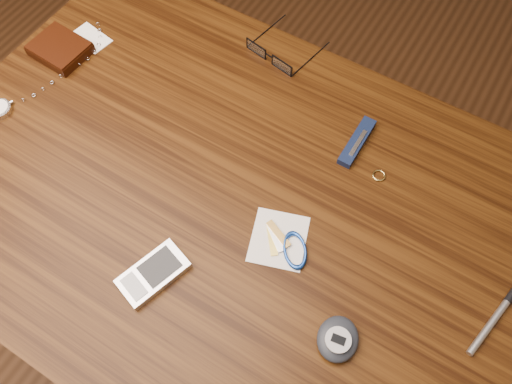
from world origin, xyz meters
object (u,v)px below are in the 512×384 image
Objects in this scene: pda_phone at (153,274)px; eyeglasses at (271,55)px; wallet_and_card at (61,49)px; pedometer at (338,339)px; pocket_watch at (4,106)px; desk at (230,222)px; silver_pen at (497,315)px; notepad_keys at (287,245)px; pocket_knife at (357,142)px.

eyeglasses is at bearing 98.34° from pda_phone.
wallet_and_card is 0.70m from pedometer.
pda_phone is at bearing -14.90° from pocket_watch.
wallet_and_card reaches higher than desk.
silver_pen reaches higher than desk.
wallet_and_card is 0.98× the size of eyeglasses.
pocket_watch is at bearing -89.40° from wallet_and_card.
notepad_keys is (0.14, 0.14, -0.00)m from pda_phone.
silver_pen is at bearing -3.82° from wallet_and_card.
desk is 0.20m from pda_phone.
desk is at bearing 7.90° from pocket_watch.
pda_phone is (0.40, -0.26, -0.00)m from wallet_and_card.
desk is 0.44m from silver_pen.
pda_phone is at bearing -155.62° from silver_pen.
eyeglasses is 0.37m from notepad_keys.
pedometer reaches higher than notepad_keys.
pocket_knife is at bearing 87.70° from notepad_keys.
eyeglasses reaches higher than silver_pen.
pedometer is 0.15m from notepad_keys.
eyeglasses reaches higher than pocket_watch.
pocket_knife reaches higher than pocket_watch.
pedometer is at bearing -34.04° from notepad_keys.
desk is 0.44m from pocket_watch.
eyeglasses is 1.06× the size of silver_pen.
pocket_watch is (0.00, -0.15, -0.01)m from wallet_and_card.
pda_phone is at bearing -135.24° from notepad_keys.
pocket_knife is (0.55, 0.25, 0.00)m from pocket_watch.
pocket_watch is at bearing 165.10° from pda_phone.
wallet_and_card is 1.08× the size of notepad_keys.
wallet_and_card reaches higher than pocket_watch.
wallet_and_card is 0.48m from pda_phone.
pda_phone is at bearing -168.48° from pedometer.
pedometer reaches higher than pda_phone.
eyeglasses reaches higher than notepad_keys.
pocket_knife is at bearing -21.78° from eyeglasses.
pocket_watch is 0.54m from notepad_keys.
pocket_knife is at bearing 55.46° from desk.
pda_phone is 0.48m from silver_pen.
silver_pen is (0.42, 0.03, 0.11)m from desk.
silver_pen is (0.29, -0.16, -0.00)m from pocket_knife.
wallet_and_card is at bearing -169.68° from pocket_knife.
wallet_and_card is 0.55m from notepad_keys.
wallet_and_card reaches higher than pda_phone.
pda_phone is (-0.02, -0.16, 0.11)m from desk.
pedometer reaches higher than eyeglasses.
pocket_watch is 2.21× the size of silver_pen.
pocket_watch is at bearing -176.52° from notepad_keys.
pocket_watch is 0.67m from pedometer.
desk is at bearing 83.86° from pda_phone.
desk is at bearing 156.13° from pedometer.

